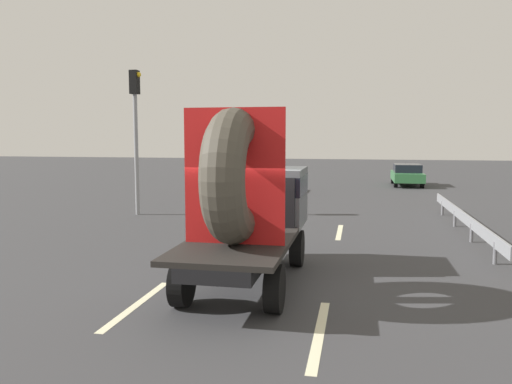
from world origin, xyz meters
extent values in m
plane|color=#38383A|center=(0.00, 0.00, 0.00)|extent=(120.00, 120.00, 0.00)
cylinder|color=black|center=(-0.77, 1.70, 0.43)|extent=(0.28, 0.86, 0.86)
cylinder|color=black|center=(0.93, 1.70, 0.43)|extent=(0.28, 0.86, 0.86)
cylinder|color=black|center=(-0.77, -1.63, 0.43)|extent=(0.28, 0.86, 0.86)
cylinder|color=black|center=(0.93, -1.63, 0.43)|extent=(0.28, 0.86, 0.86)
cube|color=black|center=(0.08, -0.04, 0.85)|extent=(1.30, 5.28, 0.25)
cube|color=#4C5156|center=(0.08, 1.70, 1.65)|extent=(2.00, 1.80, 1.35)
cube|color=black|center=(0.08, 1.65, 1.95)|extent=(2.02, 1.71, 0.44)
cube|color=black|center=(0.08, -0.94, 1.03)|extent=(2.00, 3.47, 0.10)
cube|color=black|center=(0.08, 0.75, 1.63)|extent=(1.80, 0.08, 1.10)
torus|color=#474238|center=(0.08, -1.09, 2.34)|extent=(0.79, 2.52, 2.52)
cube|color=red|center=(0.08, -1.09, 2.34)|extent=(1.90, 0.03, 2.52)
cylinder|color=black|center=(-4.12, 18.94, 0.33)|extent=(0.23, 0.67, 0.67)
cylinder|color=black|center=(-2.49, 18.94, 0.33)|extent=(0.23, 0.67, 0.67)
cylinder|color=black|center=(-4.12, 16.13, 0.33)|extent=(0.23, 0.67, 0.67)
cylinder|color=black|center=(-2.49, 16.13, 0.33)|extent=(0.23, 0.67, 0.67)
cube|color=maroon|center=(-3.31, 17.54, 0.62)|extent=(1.88, 4.39, 0.58)
cube|color=black|center=(-3.31, 17.43, 1.17)|extent=(1.69, 2.46, 0.52)
cylinder|color=gray|center=(-6.19, 8.45, 2.35)|extent=(0.16, 0.16, 4.70)
cube|color=black|center=(-6.19, 8.45, 5.15)|extent=(0.30, 0.36, 0.90)
sphere|color=yellow|center=(-6.02, 8.45, 5.43)|extent=(0.20, 0.20, 0.20)
cube|color=gray|center=(5.60, 6.73, 0.55)|extent=(0.06, 10.56, 0.32)
cylinder|color=slate|center=(5.60, 2.77, 0.28)|extent=(0.10, 0.10, 0.55)
cylinder|color=slate|center=(5.60, 5.41, 0.28)|extent=(0.10, 0.10, 0.55)
cylinder|color=slate|center=(5.60, 8.05, 0.28)|extent=(0.10, 0.10, 0.55)
cylinder|color=slate|center=(5.60, 10.69, 0.28)|extent=(0.10, 0.10, 0.55)
cube|color=beige|center=(-1.62, -1.72, 0.00)|extent=(0.16, 2.85, 0.01)
cube|color=beige|center=(-1.62, 6.06, 0.00)|extent=(0.16, 2.48, 0.01)
cube|color=beige|center=(1.77, -2.43, 0.00)|extent=(0.16, 2.97, 0.01)
cube|color=beige|center=(1.77, 6.24, 0.00)|extent=(0.16, 2.66, 0.01)
cylinder|color=black|center=(6.11, 21.60, 0.31)|extent=(0.22, 0.63, 0.63)
cylinder|color=black|center=(4.58, 21.60, 0.31)|extent=(0.22, 0.63, 0.63)
cylinder|color=black|center=(6.11, 24.24, 0.31)|extent=(0.22, 0.63, 0.63)
cylinder|color=black|center=(4.58, 24.24, 0.31)|extent=(0.22, 0.63, 0.63)
cube|color=#33723F|center=(5.34, 22.92, 0.59)|extent=(1.77, 4.13, 0.54)
cube|color=black|center=(5.34, 23.02, 1.10)|extent=(1.59, 2.31, 0.49)
camera|label=1|loc=(2.31, -10.19, 3.07)|focal=35.83mm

